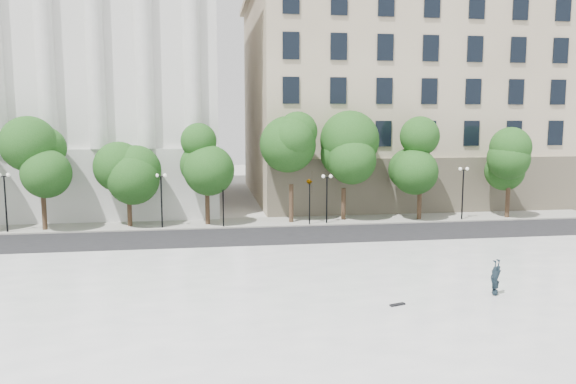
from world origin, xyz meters
The scene contains 12 objects.
ground centered at (0.00, 0.00, 0.00)m, with size 160.00×160.00×0.00m, color beige.
plaza centered at (0.00, 3.00, 0.23)m, with size 44.00×22.00×0.45m, color white.
street centered at (0.00, 18.00, 0.01)m, with size 60.00×8.00×0.02m, color black.
far_sidewalk centered at (0.00, 24.00, 0.06)m, with size 60.00×4.00×0.12m, color #9F9D92.
building_west centered at (-17.00, 38.57, 12.89)m, with size 31.50×27.65×25.60m.
building_east centered at (20.00, 38.91, 11.14)m, with size 36.00×26.15×23.00m.
traffic_light_west centered at (-1.81, 22.30, 3.74)m, with size 0.95×1.87×4.24m.
traffic_light_east centered at (4.93, 22.30, 3.75)m, with size 0.97×1.90×4.25m.
person_lying centered at (9.84, 2.56, 0.67)m, with size 0.60×0.39×1.64m, color black.
skateboard centered at (4.98, 1.87, 0.49)m, with size 0.72×0.19×0.07m, color black.
street_trees centered at (-0.06, 23.39, 5.29)m, with size 47.91×5.21×7.83m.
lamp_posts centered at (-0.05, 22.60, 2.97)m, with size 36.32×0.28×4.48m.
Camera 1 is at (-3.10, -20.51, 8.51)m, focal length 35.00 mm.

